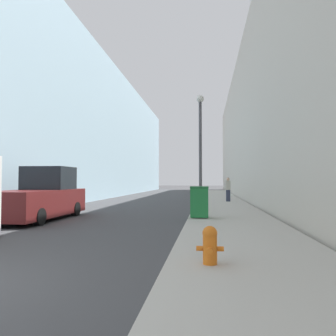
% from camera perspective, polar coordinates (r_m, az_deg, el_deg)
% --- Properties ---
extents(sidewalk_right, '(3.52, 60.00, 0.12)m').
position_cam_1_polar(sidewalk_right, '(22.00, 9.43, -6.27)').
color(sidewalk_right, '#B7B2A8').
rests_on(sidewalk_right, ground).
extents(building_left_glass, '(12.00, 60.00, 12.99)m').
position_cam_1_polar(building_left_glass, '(33.78, -19.56, 6.21)').
color(building_left_glass, '#99B7C6').
rests_on(building_left_glass, ground).
extents(building_right_stone, '(12.00, 60.00, 13.13)m').
position_cam_1_polar(building_right_stone, '(31.58, 23.18, 6.97)').
color(building_right_stone, beige).
rests_on(building_right_stone, ground).
extents(fire_hydrant, '(0.50, 0.39, 0.69)m').
position_cam_1_polar(fire_hydrant, '(6.18, 7.31, -13.00)').
color(fire_hydrant, orange).
rests_on(fire_hydrant, sidewalk_right).
extents(trash_bin, '(0.74, 0.68, 1.28)m').
position_cam_1_polar(trash_bin, '(13.49, 5.49, -5.86)').
color(trash_bin, '#1E7538').
rests_on(trash_bin, sidewalk_right).
extents(lamppost, '(0.38, 0.38, 5.88)m').
position_cam_1_polar(lamppost, '(16.72, 5.66, 3.75)').
color(lamppost, '#4C4C51').
rests_on(lamppost, sidewalk_right).
extents(pickup_truck, '(2.15, 5.32, 2.25)m').
position_cam_1_polar(pickup_truck, '(14.94, -21.33, -4.81)').
color(pickup_truck, '#561919').
rests_on(pickup_truck, ground).
extents(pedestrian_on_sidewalk, '(0.35, 0.23, 1.73)m').
position_cam_1_polar(pedestrian_on_sidewalk, '(24.16, 10.43, -3.69)').
color(pedestrian_on_sidewalk, '#2D3347').
rests_on(pedestrian_on_sidewalk, sidewalk_right).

